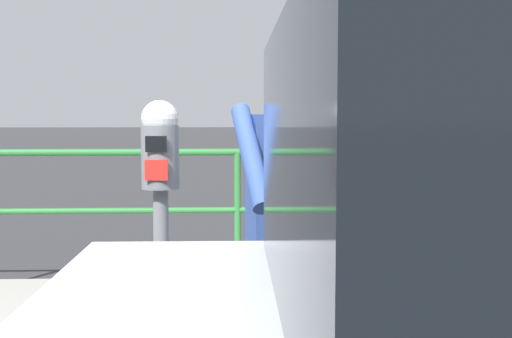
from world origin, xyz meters
The scene contains 3 objects.
parking_meter centered at (-0.39, 0.46, 1.24)m, with size 0.17×0.18×1.53m.
pedestrian_at_meter centered at (0.23, 0.68, 1.10)m, with size 0.62×0.64×1.70m.
background_railing centered at (0.00, 3.27, 0.97)m, with size 24.06×0.06×1.17m.
Camera 1 is at (-0.10, -2.52, 1.60)m, focal length 46.46 mm.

